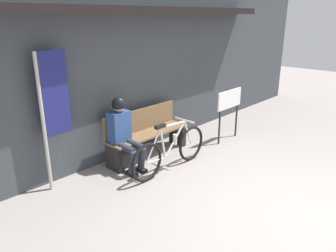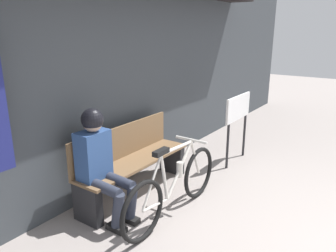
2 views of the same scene
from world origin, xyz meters
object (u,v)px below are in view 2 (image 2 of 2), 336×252
(park_bench_near, at_px, (132,163))
(signboard, at_px, (238,113))
(person_seated, at_px, (100,158))
(bicycle, at_px, (174,187))

(park_bench_near, bearing_deg, signboard, -21.03)
(signboard, bearing_deg, park_bench_near, 158.97)
(park_bench_near, xyz_separation_m, person_seated, (-0.62, -0.11, 0.29))
(park_bench_near, distance_m, person_seated, 0.69)
(bicycle, distance_m, signboard, 1.85)
(bicycle, bearing_deg, person_seated, 127.86)
(park_bench_near, bearing_deg, person_seated, -170.01)
(person_seated, xyz_separation_m, signboard, (2.27, -0.53, 0.07))
(bicycle, distance_m, person_seated, 0.84)
(bicycle, relative_size, person_seated, 1.39)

